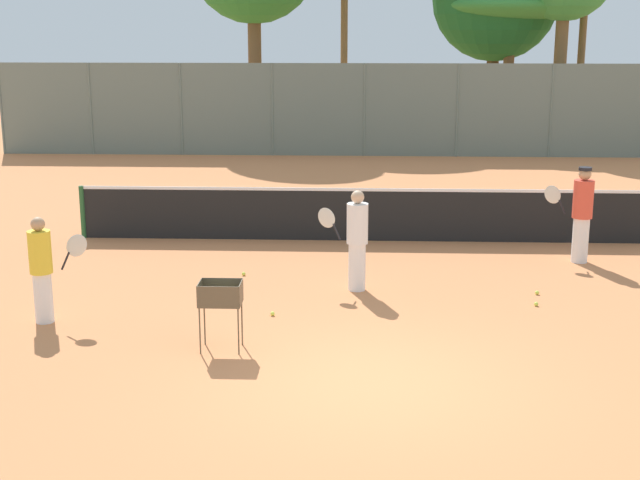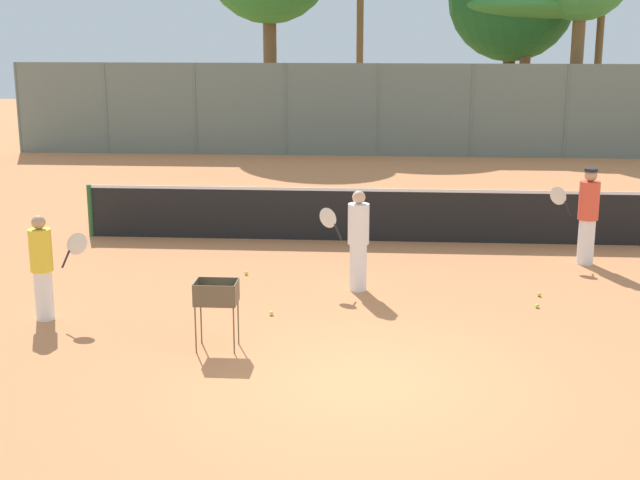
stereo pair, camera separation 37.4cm
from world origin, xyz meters
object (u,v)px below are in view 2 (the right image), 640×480
player_white_outfit (587,215)px  ball_cart (216,298)px  player_red_cap (358,240)px  tennis_net (372,214)px  player_yellow_shirt (43,266)px

player_white_outfit → ball_cart: 7.54m
player_white_outfit → player_red_cap: size_ratio=1.06×
tennis_net → player_red_cap: (-0.18, -3.40, 0.29)m
tennis_net → ball_cart: 6.52m
player_white_outfit → player_yellow_shirt: size_ratio=1.11×
player_white_outfit → player_yellow_shirt: 9.37m
tennis_net → player_red_cap: bearing=-93.1°
player_white_outfit → ball_cart: bearing=57.1°
tennis_net → ball_cart: (-1.98, -6.21, 0.15)m
tennis_net → player_yellow_shirt: bearing=-132.2°
ball_cart → player_white_outfit: bearing=39.1°
player_white_outfit → player_yellow_shirt: player_white_outfit is taller
player_yellow_shirt → tennis_net: bearing=31.4°
player_red_cap → player_yellow_shirt: 4.88m
player_white_outfit → player_red_cap: (-4.06, -1.93, -0.06)m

